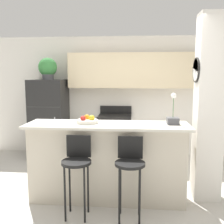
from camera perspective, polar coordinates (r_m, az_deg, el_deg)
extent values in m
plane|color=beige|center=(3.92, -1.01, -18.30)|extent=(14.00, 14.00, 0.00)
cube|color=white|center=(5.73, 1.24, 3.44)|extent=(5.60, 0.06, 2.55)
cube|color=beige|center=(5.51, 4.49, 8.99)|extent=(2.66, 0.32, 0.72)
cube|color=silver|center=(5.54, 0.77, 6.74)|extent=(0.67, 0.28, 0.12)
cube|color=white|center=(3.82, 20.31, 0.58)|extent=(0.36, 0.32, 2.55)
cylinder|color=black|center=(3.74, 17.85, 8.71)|extent=(0.02, 0.34, 0.34)
cylinder|color=white|center=(3.74, 17.76, 8.71)|extent=(0.01, 0.30, 0.30)
cube|color=beige|center=(3.71, -1.03, -11.07)|extent=(2.10, 0.51, 1.04)
cube|color=beige|center=(3.57, -1.05, -2.86)|extent=(2.22, 0.63, 0.04)
cube|color=black|center=(5.71, -13.38, -4.07)|extent=(0.70, 0.68, 1.12)
cube|color=black|center=(5.60, -13.65, 4.17)|extent=(0.70, 0.68, 0.53)
cube|color=#333333|center=(5.30, -14.74, 1.06)|extent=(0.67, 0.01, 0.01)
cylinder|color=#B2B2B7|center=(5.30, -12.28, -4.36)|extent=(0.02, 0.02, 0.61)
cube|color=silver|center=(5.51, 0.59, -5.71)|extent=(0.68, 0.63, 0.85)
cube|color=black|center=(5.42, 0.60, -1.04)|extent=(0.68, 0.63, 0.06)
cube|color=black|center=(5.69, 0.83, 0.53)|extent=(0.68, 0.04, 0.16)
cube|color=black|center=(5.19, 0.33, -6.10)|extent=(0.41, 0.01, 0.27)
cylinder|color=black|center=(3.23, -7.79, -10.78)|extent=(0.36, 0.36, 0.03)
cube|color=black|center=(3.33, -7.26, -7.37)|extent=(0.31, 0.02, 0.28)
cylinder|color=black|center=(3.29, -10.22, -17.24)|extent=(0.02, 0.02, 0.68)
cylinder|color=black|center=(3.24, -6.01, -17.57)|extent=(0.02, 0.02, 0.68)
cylinder|color=black|center=(3.50, -9.18, -15.63)|extent=(0.02, 0.02, 0.68)
cylinder|color=black|center=(3.45, -5.24, -15.90)|extent=(0.02, 0.02, 0.68)
cylinder|color=black|center=(3.16, 3.93, -11.18)|extent=(0.36, 0.36, 0.03)
cube|color=black|center=(3.26, 4.01, -7.67)|extent=(0.31, 0.02, 0.28)
cylinder|color=black|center=(3.19, 1.61, -17.93)|extent=(0.02, 0.02, 0.68)
cylinder|color=black|center=(3.19, 6.04, -18.00)|extent=(0.02, 0.02, 0.68)
cylinder|color=black|center=(3.40, 1.85, -16.19)|extent=(0.02, 0.02, 0.68)
cylinder|color=black|center=(3.40, 5.97, -16.26)|extent=(0.02, 0.02, 0.68)
cylinder|color=#4C4C51|center=(5.59, -13.76, 7.43)|extent=(0.23, 0.23, 0.11)
sphere|color=#387F3D|center=(5.59, -13.83, 9.47)|extent=(0.38, 0.38, 0.38)
cube|color=#4C4C51|center=(3.63, 13.10, -1.89)|extent=(0.16, 0.16, 0.09)
cylinder|color=#386633|center=(3.60, 13.19, 0.98)|extent=(0.01, 0.01, 0.27)
sphere|color=white|center=(3.59, 13.27, 3.49)|extent=(0.07, 0.07, 0.07)
cylinder|color=silver|center=(3.62, -5.43, -2.07)|extent=(0.30, 0.30, 0.05)
sphere|color=gold|center=(3.59, -4.42, -1.30)|extent=(0.08, 0.08, 0.08)
sphere|color=orange|center=(3.68, -5.50, -1.12)|extent=(0.08, 0.08, 0.08)
sphere|color=red|center=(3.57, -6.32, -1.41)|extent=(0.07, 0.07, 0.07)
cylinder|color=#59595B|center=(5.42, -8.25, -8.60)|extent=(0.28, 0.28, 0.38)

